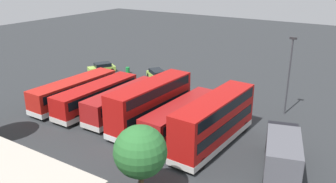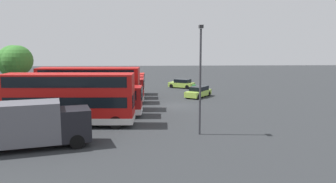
{
  "view_description": "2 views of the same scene",
  "coord_description": "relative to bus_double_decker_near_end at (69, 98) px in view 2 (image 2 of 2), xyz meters",
  "views": [
    {
      "loc": [
        -21.04,
        35.84,
        15.3
      ],
      "look_at": [
        -0.76,
        4.43,
        1.97
      ],
      "focal_mm": 37.7,
      "sensor_mm": 36.0,
      "label": 1
    },
    {
      "loc": [
        -38.25,
        2.7,
        7.13
      ],
      "look_at": [
        -1.74,
        0.86,
        1.9
      ],
      "focal_mm": 36.25,
      "sensor_mm": 36.0,
      "label": 2
    }
  ],
  "objects": [
    {
      "name": "ground_plane",
      "position": [
        9.09,
        -9.76,
        -2.45
      ],
      "size": [
        140.0,
        140.0,
        0.0
      ],
      "primitive_type": "plane",
      "color": "#2D3033"
    },
    {
      "name": "bus_double_decker_near_end",
      "position": [
        0.0,
        0.0,
        0.0
      ],
      "size": [
        3.05,
        11.25,
        4.55
      ],
      "color": "#B71411",
      "rests_on": "ground"
    },
    {
      "name": "bus_single_deck_second",
      "position": [
        3.81,
        -0.83,
        -0.83
      ],
      "size": [
        2.93,
        10.75,
        2.95
      ],
      "color": "#A51919",
      "rests_on": "ground"
    },
    {
      "name": "bus_double_decker_third",
      "position": [
        7.21,
        -0.41,
        -0.0
      ],
      "size": [
        3.09,
        10.89,
        4.55
      ],
      "color": "#B71411",
      "rests_on": "ground"
    },
    {
      "name": "bus_single_deck_fourth",
      "position": [
        11.12,
        -0.96,
        -0.83
      ],
      "size": [
        2.7,
        10.53,
        2.95
      ],
      "color": "#A51919",
      "rests_on": "ground"
    },
    {
      "name": "bus_single_deck_fifth",
      "position": [
        14.73,
        -0.55,
        -0.83
      ],
      "size": [
        2.73,
        11.21,
        2.95
      ],
      "color": "#B71411",
      "rests_on": "ground"
    },
    {
      "name": "bus_single_deck_sixth",
      "position": [
        18.12,
        -0.45,
        -0.83
      ],
      "size": [
        2.84,
        11.44,
        2.95
      ],
      "color": "red",
      "rests_on": "ground"
    },
    {
      "name": "box_truck_blue",
      "position": [
        -6.34,
        1.1,
        -0.74
      ],
      "size": [
        4.49,
        7.9,
        3.2
      ],
      "color": "#595960",
      "rests_on": "ground"
    },
    {
      "name": "car_hatchback_silver",
      "position": [
        24.64,
        -11.98,
        -1.75
      ],
      "size": [
        3.57,
        4.33,
        1.43
      ],
      "color": "#A5D14C",
      "rests_on": "ground"
    },
    {
      "name": "car_small_green",
      "position": [
        15.29,
        -13.36,
        -1.75
      ],
      "size": [
        4.79,
        4.07,
        1.43
      ],
      "color": "#A5D14C",
      "rests_on": "ground"
    },
    {
      "name": "lamp_post_tall",
      "position": [
        -3.35,
        -10.85,
        2.48
      ],
      "size": [
        0.7,
        0.3,
        8.49
      ],
      "color": "#38383D",
      "rests_on": "ground"
    },
    {
      "name": "waste_bin_yellow",
      "position": [
        20.88,
        -13.54,
        -1.97
      ],
      "size": [
        0.6,
        0.6,
        0.95
      ],
      "primitive_type": "cylinder",
      "color": "#197F33",
      "rests_on": "ground"
    },
    {
      "name": "tree_midleft",
      "position": [
        26.07,
        14.79,
        1.81
      ],
      "size": [
        5.14,
        5.14,
        6.84
      ],
      "color": "#4C3823",
      "rests_on": "ground"
    },
    {
      "name": "tree_midright",
      "position": [
        18.01,
        11.07,
        2.35
      ],
      "size": [
        4.08,
        4.08,
        6.86
      ],
      "color": "#4C3823",
      "rests_on": "ground"
    }
  ]
}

